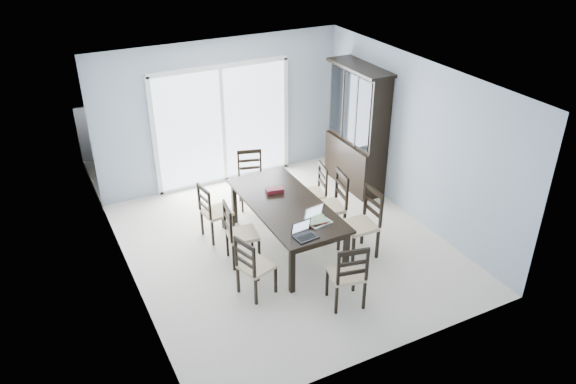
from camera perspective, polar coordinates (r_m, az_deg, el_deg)
name	(u,v)px	position (r m, az deg, el deg)	size (l,w,h in m)	color
floor	(286,246)	(8.54, -0.19, -5.52)	(5.00, 5.00, 0.00)	silver
ceiling	(286,79)	(7.40, -0.22, 11.38)	(5.00, 5.00, 0.00)	white
back_wall	(222,113)	(10.00, -6.75, 7.97)	(4.50, 0.02, 2.60)	#95A2B2
wall_left	(125,206)	(7.28, -16.22, -1.34)	(0.02, 5.00, 2.60)	#95A2B2
wall_right	(414,140)	(9.04, 12.69, 5.14)	(0.02, 5.00, 2.60)	#95A2B2
balcony	(208,161)	(11.40, -8.18, 3.17)	(4.50, 2.00, 0.10)	gray
railing	(189,117)	(12.05, -10.00, 7.55)	(4.50, 0.06, 1.10)	#99999E
dining_table	(286,208)	(8.19, -0.20, -1.61)	(1.00, 2.20, 0.75)	black
china_hutch	(357,129)	(9.91, 7.04, 6.34)	(0.50, 1.38, 2.20)	black
sliding_door	(223,125)	(10.06, -6.63, 6.80)	(2.52, 0.05, 2.18)	silver
chair_left_near	(251,261)	(7.30, -3.78, -7.05)	(0.50, 0.49, 1.04)	black
chair_left_mid	(236,228)	(7.93, -5.35, -3.62)	(0.48, 0.47, 1.10)	black
chair_left_far	(211,206)	(8.52, -7.83, -1.46)	(0.45, 0.44, 1.06)	black
chair_right_near	(366,215)	(8.15, 7.90, -2.36)	(0.48, 0.46, 1.21)	black
chair_right_mid	(334,198)	(8.55, 4.72, -0.58)	(0.53, 0.52, 1.21)	black
chair_right_far	(316,186)	(9.03, 2.91, 0.61)	(0.48, 0.47, 1.05)	black
chair_end_near	(349,270)	(7.12, 6.25, -7.87)	(0.49, 0.50, 1.10)	black
chair_end_far	(251,172)	(9.42, -3.83, 2.00)	(0.51, 0.52, 1.10)	black
laptop_dark	(306,234)	(7.35, 1.85, -4.34)	(0.32, 0.24, 0.20)	black
laptop_silver	(319,220)	(7.66, 3.21, -2.83)	(0.34, 0.26, 0.22)	silver
book_stack	(316,221)	(7.69, 2.85, -2.93)	(0.31, 0.25, 0.05)	maroon
cell_phone	(315,238)	(7.36, 2.75, -4.70)	(0.10, 0.05, 0.01)	black
game_box	(275,190)	(8.42, -1.36, 0.16)	(0.26, 0.13, 0.07)	#4D0F1A
hot_tub	(174,140)	(11.15, -11.50, 5.17)	(2.09, 1.94, 0.92)	brown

